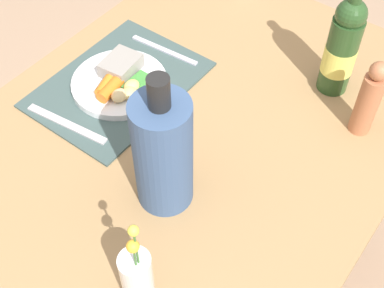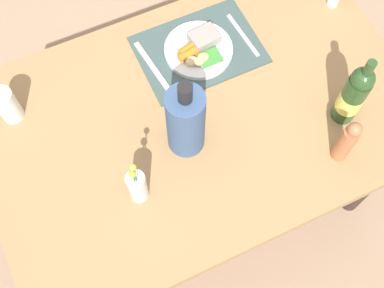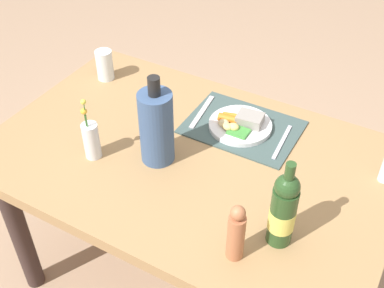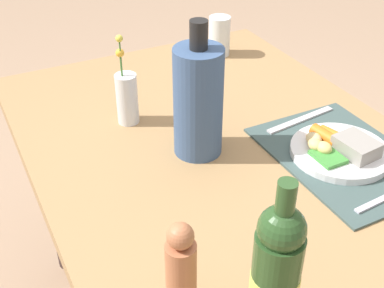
% 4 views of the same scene
% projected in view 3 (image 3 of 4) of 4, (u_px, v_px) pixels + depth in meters
% --- Properties ---
extents(ground_plane, '(8.00, 8.00, 0.00)m').
position_uv_depth(ground_plane, '(190.00, 279.00, 2.09)').
color(ground_plane, tan).
extents(dining_table, '(1.34, 0.87, 0.71)m').
position_uv_depth(dining_table, '(189.00, 176.00, 1.69)').
color(dining_table, '#9F7B4F').
rests_on(dining_table, ground_plane).
extents(placemat, '(0.39, 0.29, 0.01)m').
position_uv_depth(placemat, '(242.00, 127.00, 1.73)').
color(placemat, '#3D5150').
rests_on(placemat, dining_table).
extents(dinner_plate, '(0.22, 0.22, 0.05)m').
position_uv_depth(dinner_plate, '(240.00, 124.00, 1.71)').
color(dinner_plate, white).
rests_on(dinner_plate, placemat).
extents(fork, '(0.03, 0.19, 0.00)m').
position_uv_depth(fork, '(282.00, 142.00, 1.66)').
color(fork, silver).
rests_on(fork, placemat).
extents(knife, '(0.04, 0.21, 0.00)m').
position_uv_depth(knife, '(202.00, 112.00, 1.79)').
color(knife, silver).
rests_on(knife, placemat).
extents(pepper_mill, '(0.05, 0.05, 0.19)m').
position_uv_depth(pepper_mill, '(236.00, 233.00, 1.26)').
color(pepper_mill, '#B36A45').
rests_on(pepper_mill, dining_table).
extents(water_tumbler, '(0.07, 0.07, 0.12)m').
position_uv_depth(water_tumbler, '(105.00, 67.00, 1.95)').
color(water_tumbler, silver).
rests_on(water_tumbler, dining_table).
extents(cooler_bottle, '(0.11, 0.11, 0.31)m').
position_uv_depth(cooler_bottle, '(156.00, 127.00, 1.53)').
color(cooler_bottle, '#3B557F').
rests_on(cooler_bottle, dining_table).
extents(wine_bottle, '(0.07, 0.07, 0.28)m').
position_uv_depth(wine_bottle, '(283.00, 210.00, 1.28)').
color(wine_bottle, '#284922').
rests_on(wine_bottle, dining_table).
extents(flower_vase, '(0.05, 0.05, 0.23)m').
position_uv_depth(flower_vase, '(91.00, 140.00, 1.58)').
color(flower_vase, silver).
rests_on(flower_vase, dining_table).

